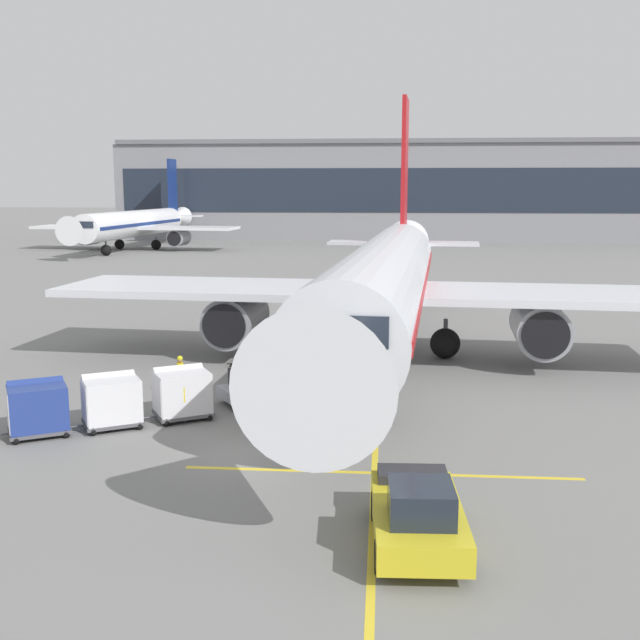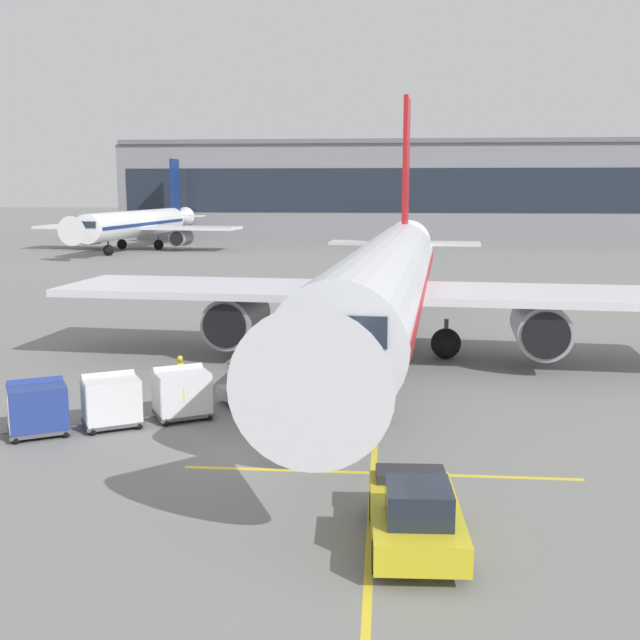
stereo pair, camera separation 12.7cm
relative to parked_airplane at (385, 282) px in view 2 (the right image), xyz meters
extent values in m
plane|color=slate|center=(-4.39, -14.10, -3.92)|extent=(600.00, 600.00, 0.00)
cylinder|color=silver|center=(-0.06, -0.74, 0.11)|extent=(6.54, 32.69, 4.04)
cube|color=red|center=(-0.06, -0.74, 0.11)|extent=(6.48, 31.39, 0.48)
cone|color=silver|center=(-1.47, -18.94, 0.11)|extent=(4.14, 4.32, 3.84)
cone|color=silver|center=(1.45, 18.67, 0.42)|extent=(3.92, 6.71, 3.43)
cube|color=silver|center=(-8.49, 0.73, -0.49)|extent=(15.88, 7.67, 0.36)
cylinder|color=#93969E|center=(-7.44, 0.00, -1.92)|extent=(2.82, 4.40, 2.50)
cylinder|color=black|center=(-7.61, -2.15, -1.92)|extent=(2.13, 0.28, 2.13)
cube|color=silver|center=(8.50, -0.59, -0.49)|extent=(15.88, 7.67, 0.36)
cylinder|color=#93969E|center=(7.35, -1.15, -1.92)|extent=(2.82, 4.40, 2.50)
cylinder|color=black|center=(7.18, -3.30, -1.92)|extent=(2.13, 0.28, 2.13)
cube|color=red|center=(1.33, 17.06, 5.79)|extent=(0.58, 3.91, 9.74)
cube|color=silver|center=(1.30, 16.74, 0.72)|extent=(10.66, 3.40, 0.20)
cube|color=#1E2633|center=(-1.25, -16.12, 0.72)|extent=(2.96, 2.03, 0.89)
cylinder|color=#47474C|center=(-0.81, -10.45, -2.53)|extent=(0.22, 0.22, 1.25)
sphere|color=black|center=(-0.81, -10.45, -3.15)|extent=(1.53, 1.53, 1.53)
cylinder|color=#47474C|center=(-2.95, 1.12, -2.53)|extent=(0.22, 0.22, 1.25)
sphere|color=black|center=(-2.95, 1.12, -3.15)|extent=(1.53, 1.53, 1.53)
cylinder|color=#47474C|center=(3.09, 0.65, -2.53)|extent=(0.22, 0.22, 1.25)
sphere|color=black|center=(3.09, 0.65, -3.15)|extent=(1.53, 1.53, 1.53)
cube|color=#A3A8B2|center=(-4.83, -7.97, -3.42)|extent=(3.70, 3.26, 0.44)
cube|color=black|center=(-5.80, -8.21, -2.85)|extent=(0.81, 0.80, 0.70)
cylinder|color=#333338|center=(-5.24, -7.82, -2.80)|extent=(0.08, 0.08, 0.80)
cube|color=#A3A8B2|center=(-3.85, -7.28, -2.17)|extent=(4.48, 3.51, 2.19)
cube|color=black|center=(-3.85, -7.28, -2.08)|extent=(4.29, 3.32, 2.04)
cube|color=#333338|center=(-3.59, -7.64, -2.05)|extent=(3.95, 2.79, 2.22)
cube|color=#333338|center=(-4.10, -6.92, -2.05)|extent=(3.95, 2.79, 2.22)
cylinder|color=black|center=(-3.43, -7.89, -3.64)|extent=(0.57, 0.48, 0.56)
cylinder|color=black|center=(-4.28, -6.69, -3.64)|extent=(0.57, 0.48, 0.56)
cylinder|color=black|center=(-5.38, -9.26, -3.64)|extent=(0.57, 0.48, 0.56)
cylinder|color=black|center=(-6.23, -8.05, -3.64)|extent=(0.57, 0.48, 0.56)
cube|color=#515156|center=(-7.45, -10.45, -3.71)|extent=(2.53, 2.38, 0.12)
cylinder|color=#4C4C51|center=(-8.62, -11.12, -3.72)|extent=(0.64, 0.41, 0.07)
cube|color=silver|center=(-7.45, -10.45, -2.90)|extent=(2.39, 2.24, 1.50)
cube|color=silver|center=(-7.65, -10.09, -2.37)|extent=(2.02, 1.62, 0.74)
cube|color=silver|center=(-8.29, -10.93, -2.90)|extent=(0.74, 1.27, 1.38)
sphere|color=black|center=(-8.48, -10.25, -3.77)|extent=(0.30, 0.30, 0.30)
sphere|color=black|center=(-7.81, -11.44, -3.77)|extent=(0.30, 0.30, 0.30)
sphere|color=black|center=(-7.09, -9.46, -3.77)|extent=(0.30, 0.30, 0.30)
sphere|color=black|center=(-6.42, -10.65, -3.77)|extent=(0.30, 0.30, 0.30)
cube|color=#515156|center=(-9.69, -11.70, -3.71)|extent=(2.53, 2.38, 0.12)
cylinder|color=#4C4C51|center=(-10.86, -12.37, -3.72)|extent=(0.64, 0.41, 0.07)
cube|color=silver|center=(-9.69, -11.70, -2.90)|extent=(2.39, 2.24, 1.50)
cube|color=silver|center=(-9.89, -11.34, -2.37)|extent=(2.02, 1.62, 0.74)
cube|color=silver|center=(-10.52, -12.18, -2.90)|extent=(0.74, 1.27, 1.38)
sphere|color=black|center=(-10.72, -11.50, -3.77)|extent=(0.30, 0.30, 0.30)
sphere|color=black|center=(-10.05, -12.69, -3.77)|extent=(0.30, 0.30, 0.30)
sphere|color=black|center=(-9.33, -10.71, -3.77)|extent=(0.30, 0.30, 0.30)
sphere|color=black|center=(-8.65, -11.90, -3.77)|extent=(0.30, 0.30, 0.30)
cube|color=#515156|center=(-11.91, -12.81, -3.71)|extent=(2.53, 2.38, 0.12)
cube|color=navy|center=(-11.91, -12.81, -2.90)|extent=(2.39, 2.24, 1.50)
cube|color=navy|center=(-12.12, -12.45, -2.37)|extent=(2.02, 1.62, 0.74)
cube|color=silver|center=(-12.75, -13.28, -2.90)|extent=(0.74, 1.27, 1.38)
sphere|color=black|center=(-12.94, -12.61, -3.77)|extent=(0.30, 0.30, 0.30)
sphere|color=black|center=(-12.27, -13.79, -3.77)|extent=(0.30, 0.30, 0.30)
sphere|color=black|center=(-11.55, -11.82, -3.77)|extent=(0.30, 0.30, 0.30)
sphere|color=black|center=(-10.88, -13.00, -3.77)|extent=(0.30, 0.30, 0.30)
cube|color=gold|center=(0.81, -20.02, -3.24)|extent=(2.29, 4.49, 0.70)
cube|color=#1E2633|center=(0.84, -20.79, -2.49)|extent=(1.53, 1.60, 0.80)
cube|color=#28282D|center=(0.74, -18.37, -2.77)|extent=(1.82, 1.04, 0.24)
cylinder|color=black|center=(1.67, -18.62, -3.54)|extent=(0.31, 0.77, 0.76)
cylinder|color=black|center=(-0.17, -18.70, -3.54)|extent=(0.31, 0.77, 0.76)
cylinder|color=black|center=(1.79, -21.35, -3.54)|extent=(0.31, 0.77, 0.76)
cylinder|color=black|center=(-0.06, -21.42, -3.54)|extent=(0.31, 0.77, 0.76)
cylinder|color=black|center=(-7.23, -10.98, -3.49)|extent=(0.15, 0.15, 0.86)
cylinder|color=black|center=(-7.26, -10.81, -3.49)|extent=(0.15, 0.15, 0.86)
cube|color=yellow|center=(-7.24, -10.90, -2.77)|extent=(0.29, 0.41, 0.58)
cube|color=white|center=(-7.37, -10.91, -2.77)|extent=(0.06, 0.34, 0.08)
sphere|color=tan|center=(-7.24, -10.90, -2.36)|extent=(0.21, 0.21, 0.21)
sphere|color=yellow|center=(-7.24, -10.90, -2.29)|extent=(0.23, 0.23, 0.23)
cylinder|color=yellow|center=(-7.21, -11.13, -2.81)|extent=(0.09, 0.09, 0.56)
cylinder|color=yellow|center=(-7.28, -10.66, -2.81)|extent=(0.09, 0.09, 0.56)
cylinder|color=#514C42|center=(-4.62, -11.38, -3.49)|extent=(0.15, 0.15, 0.86)
cylinder|color=#514C42|center=(-4.65, -11.56, -3.49)|extent=(0.15, 0.15, 0.86)
cube|color=orange|center=(-4.64, -11.47, -2.77)|extent=(0.30, 0.42, 0.58)
cube|color=white|center=(-4.51, -11.49, -2.77)|extent=(0.07, 0.34, 0.08)
sphere|color=#9E7051|center=(-4.64, -11.47, -2.36)|extent=(0.21, 0.21, 0.21)
sphere|color=yellow|center=(-4.64, -11.47, -2.29)|extent=(0.23, 0.23, 0.23)
cylinder|color=orange|center=(-4.59, -11.23, -2.81)|extent=(0.09, 0.09, 0.56)
cylinder|color=orange|center=(-4.68, -11.71, -2.81)|extent=(0.09, 0.09, 0.56)
cylinder|color=#514C42|center=(-8.25, -7.69, -3.49)|extent=(0.15, 0.15, 0.86)
cylinder|color=#514C42|center=(-8.32, -7.53, -3.49)|extent=(0.15, 0.15, 0.86)
cube|color=yellow|center=(-8.29, -7.61, -2.77)|extent=(0.37, 0.44, 0.58)
cube|color=white|center=(-8.40, -7.66, -2.77)|extent=(0.14, 0.32, 0.08)
sphere|color=#9E7051|center=(-8.29, -7.61, -2.36)|extent=(0.21, 0.21, 0.21)
sphere|color=yellow|center=(-8.29, -7.61, -2.29)|extent=(0.23, 0.23, 0.23)
cylinder|color=yellow|center=(-8.20, -7.83, -2.81)|extent=(0.09, 0.09, 0.56)
cylinder|color=yellow|center=(-8.38, -7.39, -2.81)|extent=(0.09, 0.09, 0.56)
cylinder|color=black|center=(-3.86, -8.13, -3.49)|extent=(0.15, 0.15, 0.86)
cylinder|color=black|center=(-4.04, -8.12, -3.49)|extent=(0.15, 0.15, 0.86)
cube|color=yellow|center=(-3.95, -8.12, -2.77)|extent=(0.40, 0.27, 0.58)
cube|color=white|center=(-3.96, -8.25, -2.77)|extent=(0.34, 0.04, 0.08)
sphere|color=#9E7051|center=(-3.95, -8.12, -2.36)|extent=(0.21, 0.21, 0.21)
sphere|color=yellow|center=(-3.95, -8.12, -2.29)|extent=(0.23, 0.23, 0.23)
cylinder|color=yellow|center=(-3.71, -8.14, -2.81)|extent=(0.09, 0.09, 0.56)
cylinder|color=yellow|center=(-4.19, -8.11, -2.81)|extent=(0.09, 0.09, 0.56)
cube|color=black|center=(-7.07, -1.87, -3.89)|extent=(0.62, 0.62, 0.05)
cone|color=orange|center=(-7.07, -1.87, -3.54)|extent=(0.50, 0.50, 0.65)
cylinder|color=white|center=(-7.07, -1.87, -3.51)|extent=(0.27, 0.27, 0.08)
cube|color=yellow|center=(-0.26, -0.74, -3.91)|extent=(0.20, 110.00, 0.01)
cube|color=yellow|center=(-0.06, -15.39, -3.91)|extent=(12.00, 0.20, 0.01)
cube|color=gray|center=(7.46, 93.34, 3.76)|extent=(102.44, 16.56, 15.36)
cube|color=#1E2633|center=(7.46, 85.01, 4.15)|extent=(99.36, 0.10, 6.91)
cube|color=slate|center=(7.46, 91.69, 11.79)|extent=(101.41, 14.08, 0.70)
cylinder|color=white|center=(-34.24, 64.84, -0.30)|extent=(6.08, 28.61, 3.59)
cube|color=navy|center=(-34.24, 64.84, -0.30)|extent=(6.01, 27.48, 0.43)
cone|color=white|center=(-35.65, 48.90, -0.30)|extent=(3.72, 3.88, 3.41)
cone|color=white|center=(-32.74, 81.85, -0.03)|extent=(3.55, 6.00, 3.06)
cube|color=white|center=(-41.62, 66.21, -0.84)|extent=(13.94, 6.84, 0.36)
cylinder|color=#93969E|center=(-40.72, 65.56, -2.14)|extent=(2.54, 3.87, 2.23)
cylinder|color=black|center=(-40.89, 63.67, -2.14)|extent=(1.90, 0.29, 1.89)
cube|color=white|center=(-26.74, 64.89, -0.84)|extent=(13.94, 6.84, 0.36)
cylinder|color=#93969E|center=(-27.74, 64.41, -2.14)|extent=(2.54, 3.87, 2.23)
cylinder|color=black|center=(-27.90, 62.52, -2.14)|extent=(1.90, 0.29, 1.89)
cube|color=navy|center=(-32.87, 80.42, 4.68)|extent=(0.58, 3.42, 8.52)
cube|color=white|center=(-32.89, 80.13, 0.24)|extent=(9.34, 3.07, 0.20)
cube|color=#1E2633|center=(-35.43, 51.41, 0.24)|extent=(2.65, 1.83, 0.79)
cylinder|color=#47474C|center=(-34.99, 56.35, -2.66)|extent=(0.22, 0.22, 1.13)
sphere|color=black|center=(-34.99, 56.35, -3.23)|extent=(1.38, 1.38, 1.38)
cylinder|color=#47474C|center=(-36.80, 66.49, -2.66)|extent=(0.22, 0.22, 1.13)
sphere|color=black|center=(-36.80, 66.49, -3.23)|extent=(1.38, 1.38, 1.38)
cylinder|color=#47474C|center=(-31.43, 66.02, -2.66)|extent=(0.22, 0.22, 1.13)
sphere|color=black|center=(-31.43, 66.02, -3.23)|extent=(1.38, 1.38, 1.38)
camera|label=1|loc=(-0.11, -37.27, 4.58)|focal=42.74mm
camera|label=2|loc=(0.02, -37.26, 4.58)|focal=42.74mm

